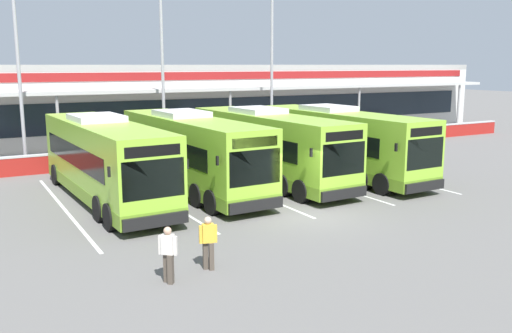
{
  "coord_description": "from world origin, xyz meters",
  "views": [
    {
      "loc": [
        -12.3,
        -17.61,
        6.0
      ],
      "look_at": [
        -0.73,
        3.0,
        1.6
      ],
      "focal_mm": 38.44,
      "sensor_mm": 36.0,
      "label": 1
    }
  ],
  "objects_px": {
    "coach_bus_centre": "(268,147)",
    "coach_bus_right_centre": "(339,143)",
    "pedestrian_near_bin": "(208,241)",
    "coach_bus_leftmost": "(105,161)",
    "pedestrian_in_dark_coat": "(168,253)",
    "lamp_post_east": "(272,61)",
    "lamp_post_centre": "(162,60)",
    "lamp_post_west": "(18,59)",
    "coach_bus_left_centre": "(190,153)"
  },
  "relations": [
    {
      "from": "coach_bus_centre",
      "to": "coach_bus_right_centre",
      "type": "bearing_deg",
      "value": -8.73
    },
    {
      "from": "coach_bus_centre",
      "to": "pedestrian_near_bin",
      "type": "xyz_separation_m",
      "value": [
        -7.92,
        -10.0,
        -0.91
      ]
    },
    {
      "from": "coach_bus_leftmost",
      "to": "pedestrian_in_dark_coat",
      "type": "distance_m",
      "value": 10.42
    },
    {
      "from": "coach_bus_centre",
      "to": "lamp_post_east",
      "type": "height_order",
      "value": "lamp_post_east"
    },
    {
      "from": "coach_bus_leftmost",
      "to": "lamp_post_east",
      "type": "xyz_separation_m",
      "value": [
        14.79,
        10.28,
        4.5
      ]
    },
    {
      "from": "coach_bus_leftmost",
      "to": "lamp_post_centre",
      "type": "bearing_deg",
      "value": 57.35
    },
    {
      "from": "coach_bus_leftmost",
      "to": "lamp_post_centre",
      "type": "distance_m",
      "value": 12.77
    },
    {
      "from": "pedestrian_in_dark_coat",
      "to": "lamp_post_west",
      "type": "bearing_deg",
      "value": 93.76
    },
    {
      "from": "coach_bus_leftmost",
      "to": "pedestrian_near_bin",
      "type": "xyz_separation_m",
      "value": [
        0.5,
        -9.95,
        -0.91
      ]
    },
    {
      "from": "pedestrian_in_dark_coat",
      "to": "lamp_post_west",
      "type": "height_order",
      "value": "lamp_post_west"
    },
    {
      "from": "coach_bus_right_centre",
      "to": "coach_bus_left_centre",
      "type": "bearing_deg",
      "value": 174.77
    },
    {
      "from": "coach_bus_left_centre",
      "to": "coach_bus_centre",
      "type": "height_order",
      "value": "same"
    },
    {
      "from": "lamp_post_west",
      "to": "lamp_post_centre",
      "type": "relative_size",
      "value": 1.0
    },
    {
      "from": "lamp_post_east",
      "to": "coach_bus_left_centre",
      "type": "bearing_deg",
      "value": -136.44
    },
    {
      "from": "coach_bus_leftmost",
      "to": "coach_bus_left_centre",
      "type": "relative_size",
      "value": 1.0
    },
    {
      "from": "lamp_post_centre",
      "to": "lamp_post_east",
      "type": "relative_size",
      "value": 1.0
    },
    {
      "from": "lamp_post_east",
      "to": "coach_bus_leftmost",
      "type": "bearing_deg",
      "value": -145.21
    },
    {
      "from": "coach_bus_right_centre",
      "to": "pedestrian_near_bin",
      "type": "height_order",
      "value": "coach_bus_right_centre"
    },
    {
      "from": "pedestrian_in_dark_coat",
      "to": "lamp_post_west",
      "type": "distance_m",
      "value": 20.71
    },
    {
      "from": "coach_bus_centre",
      "to": "lamp_post_west",
      "type": "relative_size",
      "value": 1.11
    },
    {
      "from": "coach_bus_left_centre",
      "to": "coach_bus_leftmost",
      "type": "bearing_deg",
      "value": -177.55
    },
    {
      "from": "coach_bus_centre",
      "to": "lamp_post_east",
      "type": "distance_m",
      "value": 12.86
    },
    {
      "from": "pedestrian_near_bin",
      "to": "lamp_post_centre",
      "type": "distance_m",
      "value": 21.57
    },
    {
      "from": "coach_bus_right_centre",
      "to": "coach_bus_leftmost",
      "type": "bearing_deg",
      "value": 177.32
    },
    {
      "from": "lamp_post_east",
      "to": "coach_bus_right_centre",
      "type": "bearing_deg",
      "value": -101.64
    },
    {
      "from": "coach_bus_right_centre",
      "to": "lamp_post_east",
      "type": "relative_size",
      "value": 1.11
    },
    {
      "from": "coach_bus_right_centre",
      "to": "pedestrian_near_bin",
      "type": "distance_m",
      "value": 15.29
    },
    {
      "from": "lamp_post_centre",
      "to": "coach_bus_leftmost",
      "type": "bearing_deg",
      "value": -122.65
    },
    {
      "from": "coach_bus_centre",
      "to": "coach_bus_right_centre",
      "type": "distance_m",
      "value": 4.18
    },
    {
      "from": "coach_bus_centre",
      "to": "lamp_post_centre",
      "type": "relative_size",
      "value": 1.11
    },
    {
      "from": "lamp_post_centre",
      "to": "lamp_post_east",
      "type": "height_order",
      "value": "same"
    },
    {
      "from": "coach_bus_centre",
      "to": "lamp_post_west",
      "type": "height_order",
      "value": "lamp_post_west"
    },
    {
      "from": "pedestrian_near_bin",
      "to": "lamp_post_west",
      "type": "height_order",
      "value": "lamp_post_west"
    },
    {
      "from": "coach_bus_left_centre",
      "to": "lamp_post_east",
      "type": "bearing_deg",
      "value": 43.56
    },
    {
      "from": "lamp_post_centre",
      "to": "lamp_post_east",
      "type": "xyz_separation_m",
      "value": [
        8.35,
        0.21,
        0.0
      ]
    },
    {
      "from": "coach_bus_left_centre",
      "to": "coach_bus_centre",
      "type": "distance_m",
      "value": 4.25
    },
    {
      "from": "lamp_post_west",
      "to": "lamp_post_east",
      "type": "xyz_separation_m",
      "value": [
        16.99,
        0.67,
        0.0
      ]
    },
    {
      "from": "coach_bus_centre",
      "to": "lamp_post_west",
      "type": "distance_m",
      "value": 14.98
    },
    {
      "from": "coach_bus_leftmost",
      "to": "pedestrian_in_dark_coat",
      "type": "height_order",
      "value": "coach_bus_leftmost"
    },
    {
      "from": "coach_bus_right_centre",
      "to": "pedestrian_in_dark_coat",
      "type": "relative_size",
      "value": 7.55
    },
    {
      "from": "coach_bus_centre",
      "to": "coach_bus_right_centre",
      "type": "relative_size",
      "value": 1.0
    },
    {
      "from": "coach_bus_left_centre",
      "to": "pedestrian_in_dark_coat",
      "type": "relative_size",
      "value": 7.55
    },
    {
      "from": "coach_bus_left_centre",
      "to": "pedestrian_in_dark_coat",
      "type": "height_order",
      "value": "coach_bus_left_centre"
    },
    {
      "from": "coach_bus_left_centre",
      "to": "pedestrian_near_bin",
      "type": "bearing_deg",
      "value": -109.91
    },
    {
      "from": "coach_bus_leftmost",
      "to": "coach_bus_right_centre",
      "type": "relative_size",
      "value": 1.0
    },
    {
      "from": "pedestrian_in_dark_coat",
      "to": "coach_bus_right_centre",
      "type": "bearing_deg",
      "value": 35.97
    },
    {
      "from": "coach_bus_leftmost",
      "to": "pedestrian_in_dark_coat",
      "type": "relative_size",
      "value": 7.55
    },
    {
      "from": "lamp_post_centre",
      "to": "lamp_post_west",
      "type": "bearing_deg",
      "value": -176.99
    },
    {
      "from": "coach_bus_left_centre",
      "to": "lamp_post_west",
      "type": "distance_m",
      "value": 12.24
    },
    {
      "from": "lamp_post_west",
      "to": "lamp_post_east",
      "type": "relative_size",
      "value": 1.0
    }
  ]
}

